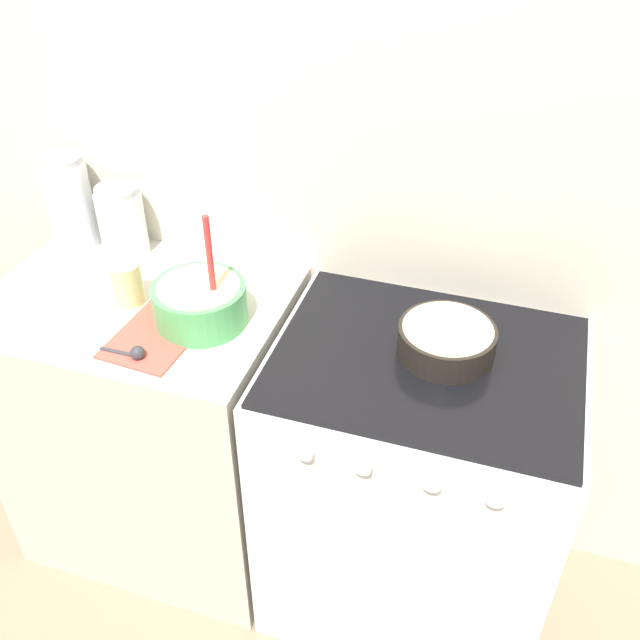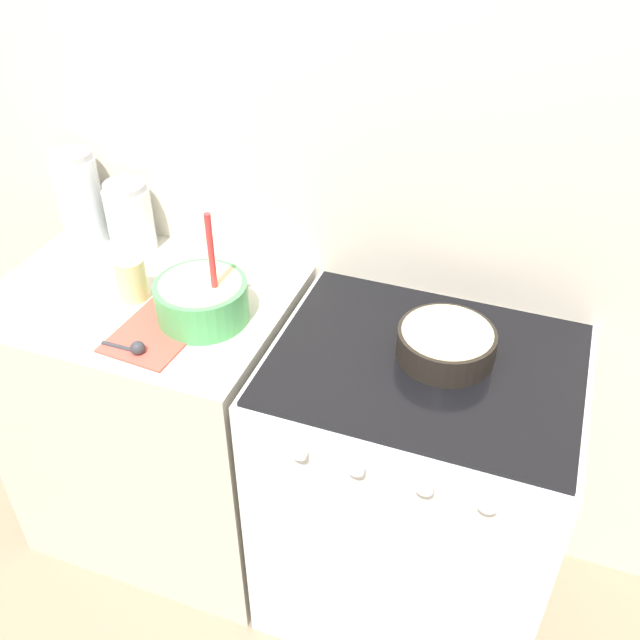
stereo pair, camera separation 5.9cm
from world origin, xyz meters
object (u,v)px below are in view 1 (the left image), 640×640
at_px(baking_pan, 446,340).
at_px(storage_jar_left, 71,208).
at_px(stove, 412,486).
at_px(tin_can, 127,283).
at_px(storage_jar_middle, 123,225).
at_px(mixing_bowl, 200,301).

relative_size(baking_pan, storage_jar_left, 0.85).
height_order(stove, baking_pan, baking_pan).
relative_size(baking_pan, tin_can, 1.98).
distance_m(storage_jar_left, storage_jar_middle, 0.16).
distance_m(mixing_bowl, baking_pan, 0.61).
xyz_separation_m(stove, mixing_bowl, (-0.58, -0.03, 0.52)).
height_order(baking_pan, tin_can, tin_can).
bearing_deg(baking_pan, storage_jar_left, 171.19).
distance_m(baking_pan, tin_can, 0.83).
height_order(storage_jar_middle, tin_can, storage_jar_middle).
bearing_deg(storage_jar_left, mixing_bowl, -24.73).
bearing_deg(storage_jar_left, tin_can, -36.29).
height_order(baking_pan, storage_jar_middle, storage_jar_middle).
relative_size(stove, baking_pan, 3.98).
xyz_separation_m(stove, storage_jar_middle, (-0.93, 0.21, 0.55)).
bearing_deg(baking_pan, storage_jar_middle, 169.73).
height_order(mixing_bowl, tin_can, mixing_bowl).
xyz_separation_m(baking_pan, storage_jar_middle, (-0.96, 0.17, 0.05)).
distance_m(baking_pan, storage_jar_middle, 0.98).
xyz_separation_m(stove, storage_jar_left, (-1.09, 0.21, 0.58)).
xyz_separation_m(mixing_bowl, baking_pan, (0.61, 0.06, -0.02)).
relative_size(stove, storage_jar_left, 3.37).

